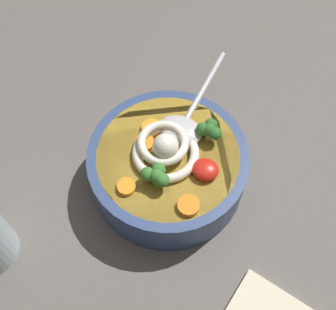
# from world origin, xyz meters

# --- Properties ---
(table_slab) EXTENTS (1.23, 1.23, 0.03)m
(table_slab) POSITION_xyz_m (0.00, 0.00, 0.01)
(table_slab) COLOR #5B5651
(table_slab) RESTS_ON ground
(soup_bowl) EXTENTS (0.22, 0.22, 0.07)m
(soup_bowl) POSITION_xyz_m (-0.01, 0.01, 0.06)
(soup_bowl) COLOR #334775
(soup_bowl) RESTS_ON table_slab
(noodle_pile) EXTENTS (0.10, 0.09, 0.04)m
(noodle_pile) POSITION_xyz_m (-0.01, 0.01, 0.11)
(noodle_pile) COLOR silver
(noodle_pile) RESTS_ON soup_bowl
(soup_spoon) EXTENTS (0.07, 0.18, 0.02)m
(soup_spoon) POSITION_xyz_m (-0.02, -0.04, 0.10)
(soup_spoon) COLOR #B7B7BC
(soup_spoon) RESTS_ON soup_bowl
(chili_sauce_dollop) EXTENTS (0.03, 0.03, 0.02)m
(chili_sauce_dollop) POSITION_xyz_m (-0.07, 0.02, 0.10)
(chili_sauce_dollop) COLOR red
(chili_sauce_dollop) RESTS_ON soup_bowl
(broccoli_floret_beside_chili) EXTENTS (0.03, 0.03, 0.03)m
(broccoli_floret_beside_chili) POSITION_xyz_m (-0.06, -0.03, 0.11)
(broccoli_floret_beside_chili) COLOR #7A9E60
(broccoli_floret_beside_chili) RESTS_ON soup_bowl
(broccoli_floret_near_spoon) EXTENTS (0.04, 0.03, 0.03)m
(broccoli_floret_near_spoon) POSITION_xyz_m (-0.01, 0.05, 0.11)
(broccoli_floret_near_spoon) COLOR #7A9E60
(broccoli_floret_near_spoon) RESTS_ON soup_bowl
(carrot_slice_extra_a) EXTENTS (0.03, 0.03, 0.01)m
(carrot_slice_extra_a) POSITION_xyz_m (-0.06, 0.07, 0.10)
(carrot_slice_extra_a) COLOR orange
(carrot_slice_extra_a) RESTS_ON soup_bowl
(carrot_slice_center) EXTENTS (0.03, 0.03, 0.01)m
(carrot_slice_center) POSITION_xyz_m (0.02, -0.03, 0.10)
(carrot_slice_center) COLOR orange
(carrot_slice_center) RESTS_ON soup_bowl
(carrot_slice_front) EXTENTS (0.02, 0.02, 0.01)m
(carrot_slice_front) POSITION_xyz_m (0.02, 0.07, 0.10)
(carrot_slice_front) COLOR orange
(carrot_slice_front) RESTS_ON soup_bowl
(carrot_slice_left) EXTENTS (0.03, 0.03, 0.01)m
(carrot_slice_left) POSITION_xyz_m (0.02, -0.00, 0.10)
(carrot_slice_left) COLOR orange
(carrot_slice_left) RESTS_ON soup_bowl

